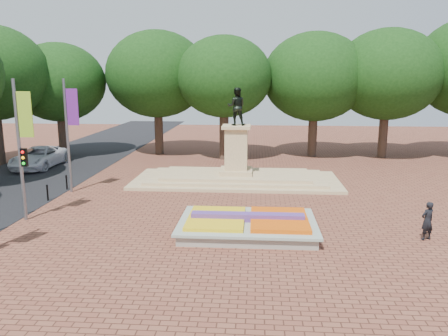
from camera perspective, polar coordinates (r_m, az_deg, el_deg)
name	(u,v)px	position (r m, az deg, el deg)	size (l,w,h in m)	color
ground	(229,218)	(22.42, 0.61, -6.56)	(90.00, 90.00, 0.00)	brown
asphalt_street	(3,188)	(31.71, -26.93, -2.38)	(9.00, 90.00, 0.02)	black
flower_bed	(248,224)	(20.37, 3.16, -7.37)	(6.30, 4.30, 0.91)	gray
monument	(236,169)	(29.92, 1.60, -0.16)	(14.00, 6.00, 6.40)	tan
tree_row_back	(268,82)	(39.27, 5.81, 11.11)	(44.80, 8.80, 10.43)	#36271D
banner_poles	(18,145)	(23.20, -25.31, 2.77)	(0.88, 11.17, 7.00)	slate
bollard_row	(10,212)	(24.03, -26.14, -5.23)	(0.12, 13.12, 0.98)	black
van	(39,157)	(37.76, -23.03, 1.30)	(2.73, 5.92, 1.65)	silver
pedestrian	(427,221)	(21.25, 25.02, -6.27)	(0.63, 0.42, 1.74)	black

